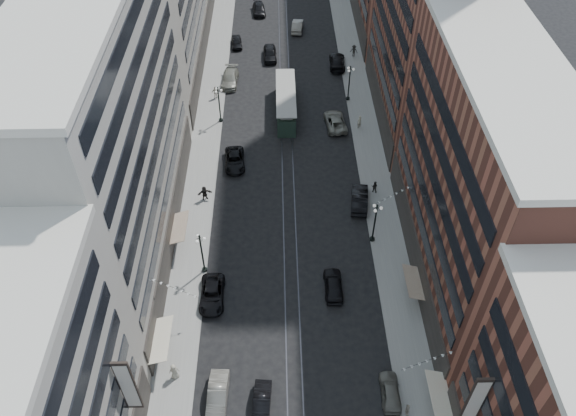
{
  "coord_description": "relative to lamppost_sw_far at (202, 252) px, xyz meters",
  "views": [
    {
      "loc": [
        -1.14,
        -10.06,
        46.86
      ],
      "look_at": [
        -0.23,
        32.38,
        5.0
      ],
      "focal_mm": 35.0,
      "sensor_mm": 36.0,
      "label": 1
    }
  ],
  "objects": [
    {
      "name": "pedestrian_6",
      "position": [
        -1.06,
        32.81,
        -1.99
      ],
      "size": [
        1.19,
        0.68,
        1.92
      ],
      "primitive_type": "imported",
      "rotation": [
        0.0,
        0.0,
        3.3
      ],
      "color": "#A59E88",
      "rests_on": "sidewalk_west"
    },
    {
      "name": "sidewalk_east",
      "position": [
        20.2,
        42.0,
        -3.02
      ],
      "size": [
        4.0,
        180.0,
        0.15
      ],
      "primitive_type": "cube",
      "color": "gray",
      "rests_on": "ground"
    },
    {
      "name": "building_west_mid",
      "position": [
        -7.8,
        5.0,
        10.9
      ],
      "size": [
        8.0,
        36.0,
        28.0
      ],
      "primitive_type": "cube",
      "color": "gray",
      "rests_on": "ground"
    },
    {
      "name": "pedestrian_8",
      "position": [
        19.26,
        25.03,
        -1.98
      ],
      "size": [
        0.84,
        0.75,
        1.92
      ],
      "primitive_type": "imported",
      "rotation": [
        0.0,
        0.0,
        3.67
      ],
      "color": "#BDB79D",
      "rests_on": "sidewalk_east"
    },
    {
      "name": "car_11",
      "position": [
        16.0,
        25.7,
        -2.31
      ],
      "size": [
        3.15,
        5.91,
        1.58
      ],
      "primitive_type": "imported",
      "rotation": [
        0.0,
        0.0,
        3.24
      ],
      "color": "gray",
      "rests_on": "ground"
    },
    {
      "name": "car_4",
      "position": [
        17.6,
        -14.45,
        -2.4
      ],
      "size": [
        1.76,
        4.15,
        1.4
      ],
      "primitive_type": "imported",
      "rotation": [
        0.0,
        0.0,
        3.12
      ],
      "color": "#636258",
      "rests_on": "ground"
    },
    {
      "name": "ground",
      "position": [
        9.2,
        32.0,
        -3.1
      ],
      "size": [
        220.0,
        220.0,
        0.0
      ],
      "primitive_type": "plane",
      "color": "black",
      "rests_on": "ground"
    },
    {
      "name": "car_12",
      "position": [
        17.6,
        41.68,
        -2.24
      ],
      "size": [
        2.67,
        5.99,
        1.71
      ],
      "primitive_type": "imported",
      "rotation": [
        0.0,
        0.0,
        3.09
      ],
      "color": "black",
      "rests_on": "ground"
    },
    {
      "name": "car_1",
      "position": [
        2.4,
        -14.53,
        -2.32
      ],
      "size": [
        1.86,
        4.8,
        1.56
      ],
      "primitive_type": "imported",
      "rotation": [
        0.0,
        0.0,
        -0.04
      ],
      "color": "gray",
      "rests_on": "ground"
    },
    {
      "name": "pedestrian_2",
      "position": [
        -3.16,
        5.45,
        -1.97
      ],
      "size": [
        1.02,
        0.67,
        1.95
      ],
      "primitive_type": "imported",
      "rotation": [
        0.0,
        0.0,
        -0.17
      ],
      "color": "black",
      "rests_on": "sidewalk_west"
    },
    {
      "name": "car_5",
      "position": [
        6.27,
        -15.35,
        -2.39
      ],
      "size": [
        1.77,
        4.36,
        1.41
      ],
      "primitive_type": "imported",
      "rotation": [
        0.0,
        0.0,
        -0.07
      ],
      "color": "black",
      "rests_on": "ground"
    },
    {
      "name": "lamppost_se_far",
      "position": [
        18.4,
        4.0,
        0.0
      ],
      "size": [
        1.03,
        1.14,
        5.52
      ],
      "color": "black",
      "rests_on": "sidewalk_east"
    },
    {
      "name": "car_7",
      "position": [
        2.4,
        17.59,
        -2.36
      ],
      "size": [
        2.82,
        5.48,
        1.48
      ],
      "primitive_type": "imported",
      "rotation": [
        0.0,
        0.0,
        0.07
      ],
      "color": "black",
      "rests_on": "ground"
    },
    {
      "name": "pedestrian_9",
      "position": [
        20.54,
        44.47,
        -1.97
      ],
      "size": [
        1.36,
        0.91,
        1.95
      ],
      "primitive_type": "imported",
      "rotation": [
        0.0,
        0.0,
        -0.34
      ],
      "color": "black",
      "rests_on": "sidewalk_east"
    },
    {
      "name": "car_2",
      "position": [
        1.1,
        -3.61,
        -2.37
      ],
      "size": [
        2.48,
        5.27,
        1.46
      ],
      "primitive_type": "imported",
      "rotation": [
        0.0,
        0.0,
        0.01
      ],
      "color": "black",
      "rests_on": "ground"
    },
    {
      "name": "pedestrian_4",
      "position": [
        18.76,
        -16.27,
        -2.2
      ],
      "size": [
        0.45,
        0.9,
        1.5
      ],
      "primitive_type": "imported",
      "rotation": [
        0.0,
        0.0,
        1.52
      ],
      "color": "#B1A693",
      "rests_on": "sidewalk_east"
    },
    {
      "name": "car_13",
      "position": [
        6.89,
        44.34,
        -2.21
      ],
      "size": [
        2.27,
        5.26,
        1.77
      ],
      "primitive_type": "imported",
      "rotation": [
        0.0,
        0.0,
        0.04
      ],
      "color": "black",
      "rests_on": "ground"
    },
    {
      "name": "building_east_mid",
      "position": [
        26.2,
        -0.0,
        8.9
      ],
      "size": [
        8.0,
        30.0,
        24.0
      ],
      "primitive_type": "cube",
      "color": "brown",
      "rests_on": "ground"
    },
    {
      "name": "car_14",
      "position": [
        11.66,
        53.81,
        -2.26
      ],
      "size": [
        2.29,
        5.21,
        1.66
      ],
      "primitive_type": "imported",
      "rotation": [
        0.0,
        0.0,
        3.03
      ],
      "color": "gray",
      "rests_on": "ground"
    },
    {
      "name": "car_9",
      "position": [
        1.31,
        48.52,
        -2.38
      ],
      "size": [
        2.12,
        4.33,
        1.42
      ],
      "primitive_type": "imported",
      "rotation": [
        0.0,
        0.0,
        0.11
      ],
      "color": "black",
      "rests_on": "ground"
    },
    {
      "name": "car_extra_1",
      "position": [
        13.5,
        -2.72,
        -2.31
      ],
      "size": [
        1.86,
        4.62,
        1.57
      ],
      "primitive_type": "imported",
      "rotation": [
        0.0,
        0.0,
        3.14
      ],
      "color": "black",
      "rests_on": "ground"
    },
    {
      "name": "lamppost_sw_far",
      "position": [
        0.0,
        0.0,
        0.0
      ],
      "size": [
        1.03,
        1.14,
        5.52
      ],
      "color": "black",
      "rests_on": "sidewalk_west"
    },
    {
      "name": "pedestrian_5",
      "position": [
        -0.87,
        11.1,
        -2.0
      ],
      "size": [
        1.83,
        1.0,
        1.9
      ],
      "primitive_type": "imported",
      "rotation": [
        0.0,
        0.0,
        0.3
      ],
      "color": "black",
      "rests_on": "sidewalk_west"
    },
    {
      "name": "streetcar",
      "position": [
        9.2,
        29.11,
        -1.52
      ],
      "size": [
        2.72,
        12.31,
        3.41
      ],
      "color": "#22362A",
      "rests_on": "ground"
    },
    {
      "name": "pedestrian_7",
      "position": [
        19.64,
        11.95,
        -2.14
      ],
      "size": [
        0.88,
        0.68,
        1.61
      ],
      "primitive_type": "imported",
      "rotation": [
        0.0,
        0.0,
        2.77
      ],
      "color": "black",
      "rests_on": "sidewalk_east"
    },
    {
      "name": "car_extra_0",
      "position": [
        4.86,
        60.67,
        -2.33
      ],
      "size": [
        2.65,
        5.48,
        1.54
      ],
      "primitive_type": "imported",
      "rotation": [
        0.0,
        0.0,
        0.1
      ],
      "color": "black",
      "rests_on": "ground"
    },
    {
      "name": "rail_west",
      "position": [
        8.5,
        42.0,
        -3.09
      ],
      "size": [
        0.12,
        180.0,
        0.02
      ],
      "primitive_type": "cube",
      "color": "#2D2D33",
      "rests_on": "ground"
    },
    {
      "name": "car_10",
      "position": [
        17.6,
        9.92,
        -2.21
      ],
      "size": [
        2.56,
        5.57,
        1.77
      ],
      "primitive_type": "imported",
      "rotation": [
        0.0,
        0.0,
        3.01
      ],
      "color": "black",
      "rests_on": "ground"
    },
    {
      "name": "pedestrian_1",
      "position": [
        -1.61,
        -12.33,
        -2.0
      ],
      "size": [
        1.02,
        0.7,
        1.89
      ],
      "primitive_type": "imported",
      "rotation": [
        0.0,
        0.0,
        3.37
      ],
      "color": "#9B9680",
      "rests_on": "sidewalk_west"
    },
    {
      "name": "lamppost_se_mid",
      "position": [
        18.4,
        32.0,
        0.0
      ],
      "size": [
        1.03,
        1.14,
        5.52
      ],
      "color": "black",
      "rests_on": "sidewalk_east"
    },
    {
      "name": "rail_east",
      "position": [
        9.9,
        42.0,
        -3.09
      ],
      "size": [
        0.12,
        180.0,
        0.02
      ],
      "primitive_type": "cube",
      "color": "#2D2D33",
      "rests_on": "ground"
    },
    {
      "name": "lamppost_sw_mid",
      "position": [
        0.0,
        27.0,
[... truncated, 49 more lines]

